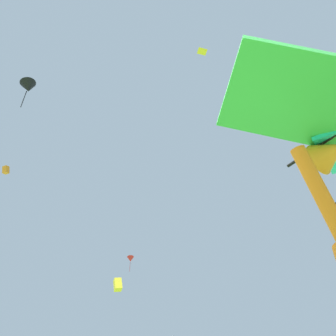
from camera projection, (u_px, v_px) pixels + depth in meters
name	position (u px, v px, depth m)	size (l,w,h in m)	color
held_stunt_kite	(335.00, 130.00, 2.18)	(1.88, 1.01, 0.41)	black
distant_kite_black_mid_left	(28.00, 87.00, 25.56)	(1.69, 1.54, 2.95)	black
distant_kite_red_low_right	(130.00, 259.00, 36.25)	(0.93, 1.01, 1.76)	red
distant_kite_yellow_mid_right	(118.00, 285.00, 29.68)	(0.85, 1.04, 1.28)	yellow
distant_kite_yellow_far_center	(202.00, 51.00, 19.85)	(0.75, 0.74, 0.23)	yellow
distant_kite_orange_overhead_distant	(6.00, 170.00, 29.27)	(0.76, 0.67, 0.82)	orange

